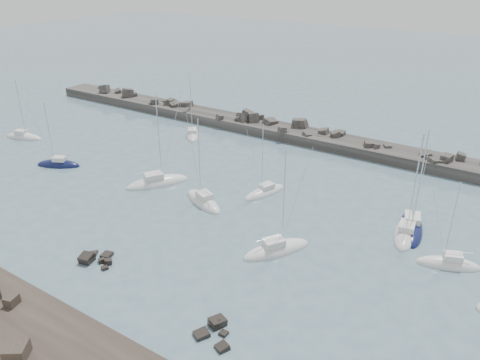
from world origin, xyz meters
name	(u,v)px	position (x,y,z in m)	size (l,w,h in m)	color
ground	(179,235)	(0.00, 0.00, 0.00)	(400.00, 400.00, 0.00)	slate
rock_shelf	(14,347)	(-0.22, -21.94, 0.02)	(140.00, 12.15, 2.08)	black
rock_cluster_near	(95,259)	(-4.42, -9.24, 0.18)	(4.50, 3.54, 1.54)	black
rock_cluster_far	(215,332)	(13.37, -11.07, 0.08)	(4.04, 3.80, 1.40)	black
breakwater	(278,133)	(-7.17, 38.00, 0.35)	(115.00, 7.22, 5.27)	#302D2A
sailboat_0	(24,137)	(-46.43, 10.57, 0.14)	(7.80, 4.39, 11.91)	silver
sailboat_1	(192,135)	(-20.71, 28.93, 0.13)	(6.83, 7.64, 12.40)	silver
sailboat_2	(59,165)	(-29.99, 5.65, 0.15)	(7.39, 5.18, 11.53)	#0E143D
sailboat_3	(157,183)	(-11.88, 9.26, 0.15)	(7.50, 9.49, 14.90)	silver
sailboat_4	(203,202)	(-2.51, 8.24, 0.15)	(8.44, 5.58, 12.99)	silver
sailboat_5	(265,193)	(3.16, 15.31, 0.13)	(4.34, 7.54, 11.44)	silver
sailboat_6	(276,250)	(11.69, 3.32, 0.15)	(6.66, 8.55, 13.44)	silver
sailboat_7	(411,228)	(23.38, 16.60, 0.15)	(5.09, 9.48, 14.43)	#0E143D
sailboat_8	(448,264)	(28.82, 11.10, 0.15)	(7.08, 4.34, 10.97)	silver
sailboat_9	(406,233)	(23.17, 15.22, 0.14)	(3.91, 8.97, 13.76)	silver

